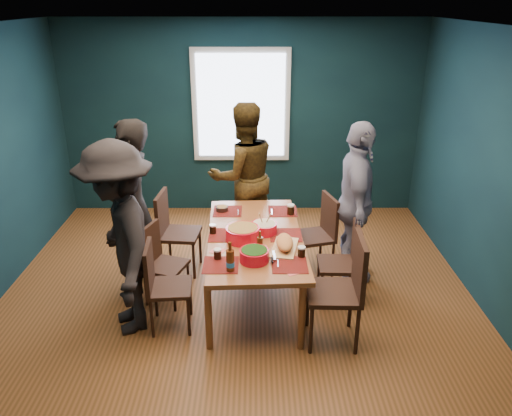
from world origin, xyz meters
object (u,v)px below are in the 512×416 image
at_px(chair_left_near, 161,280).
at_px(person_near_left, 120,240).
at_px(bowl_dumpling, 264,227).
at_px(chair_right_mid, 346,257).
at_px(person_back, 243,176).
at_px(bowl_salad, 243,233).
at_px(dining_table, 255,241).
at_px(chair_left_far, 172,226).
at_px(person_right, 356,203).
at_px(bowl_herbs, 254,255).
at_px(chair_right_far, 321,229).
at_px(person_far_left, 133,208).
at_px(chair_left_mid, 159,258).
at_px(chair_right_near, 345,283).
at_px(cutting_board, 285,244).

bearing_deg(chair_left_near, person_near_left, 171.89).
bearing_deg(bowl_dumpling, chair_right_mid, -10.06).
relative_size(chair_left_near, bowl_dumpling, 3.29).
relative_size(person_back, bowl_salad, 5.41).
relative_size(dining_table, chair_left_near, 2.20).
height_order(chair_left_far, person_right, person_right).
relative_size(person_near_left, bowl_herbs, 6.78).
bearing_deg(bowl_herbs, chair_right_far, 55.11).
height_order(person_far_left, person_back, person_far_left).
relative_size(chair_left_far, person_back, 0.52).
bearing_deg(bowl_dumpling, chair_right_far, 36.36).
bearing_deg(chair_left_far, person_back, 46.37).
relative_size(person_far_left, person_back, 1.02).
bearing_deg(bowl_herbs, bowl_dumpling, 80.47).
bearing_deg(chair_left_mid, person_right, 32.03).
relative_size(chair_right_near, cutting_board, 1.85).
relative_size(person_back, cutting_board, 3.24).
bearing_deg(bowl_herbs, person_back, 94.32).
bearing_deg(chair_left_far, chair_right_mid, -13.73).
bearing_deg(chair_left_mid, chair_right_near, -1.99).
bearing_deg(chair_left_far, bowl_salad, -33.76).
xyz_separation_m(chair_left_near, chair_right_near, (1.68, -0.21, 0.10)).
bearing_deg(person_near_left, dining_table, 91.13).
relative_size(chair_left_near, bowl_salad, 2.60).
distance_m(person_near_left, cutting_board, 1.52).
height_order(chair_right_near, bowl_salad, chair_right_near).
distance_m(chair_right_near, person_near_left, 2.05).
height_order(person_back, bowl_salad, person_back).
height_order(chair_left_near, person_right, person_right).
xyz_separation_m(chair_left_far, person_back, (0.80, 0.69, 0.36)).
xyz_separation_m(chair_left_near, person_right, (1.97, 0.95, 0.38)).
bearing_deg(chair_left_far, chair_left_near, -81.55).
relative_size(chair_left_near, chair_right_near, 0.84).
height_order(person_back, bowl_dumpling, person_back).
relative_size(chair_left_far, chair_left_mid, 1.14).
distance_m(person_near_left, bowl_salad, 1.17).
height_order(chair_left_near, chair_right_far, chair_right_far).
bearing_deg(bowl_salad, person_far_left, 164.51).
height_order(chair_left_near, person_back, person_back).
bearing_deg(person_near_left, bowl_herbs, 67.22).
distance_m(chair_right_mid, cutting_board, 0.72).
bearing_deg(person_near_left, person_back, 127.08).
bearing_deg(dining_table, bowl_dumpling, 31.24).
distance_m(bowl_dumpling, bowl_herbs, 0.60).
xyz_separation_m(person_near_left, cutting_board, (1.50, 0.21, -0.15)).
bearing_deg(chair_left_far, person_right, 1.46).
bearing_deg(person_right, chair_right_mid, 167.13).
relative_size(dining_table, bowl_salad, 5.70).
bearing_deg(chair_right_far, chair_left_near, -162.22).
bearing_deg(dining_table, person_far_left, 167.90).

